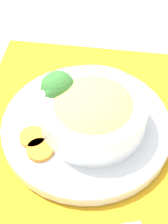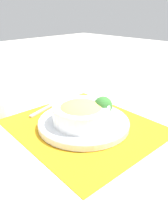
# 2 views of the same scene
# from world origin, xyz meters

# --- Properties ---
(ground_plane) EXTENTS (4.00, 4.00, 0.00)m
(ground_plane) POSITION_xyz_m (0.00, 0.00, 0.00)
(ground_plane) COLOR beige
(placemat) EXTENTS (0.46, 0.41, 0.00)m
(placemat) POSITION_xyz_m (0.00, 0.00, 0.00)
(placemat) COLOR orange
(placemat) RESTS_ON ground_plane
(plate) EXTENTS (0.28, 0.28, 0.02)m
(plate) POSITION_xyz_m (0.00, 0.00, 0.02)
(plate) COLOR silver
(plate) RESTS_ON placemat
(bowl) EXTENTS (0.17, 0.17, 0.07)m
(bowl) POSITION_xyz_m (-0.00, -0.01, 0.05)
(bowl) COLOR white
(bowl) RESTS_ON plate
(broccoli_floret) EXTENTS (0.06, 0.06, 0.07)m
(broccoli_floret) POSITION_xyz_m (0.03, 0.05, 0.06)
(broccoli_floret) COLOR #759E51
(broccoli_floret) RESTS_ON plate
(carrot_slice_near) EXTENTS (0.04, 0.04, 0.01)m
(carrot_slice_near) POSITION_xyz_m (-0.04, 0.08, 0.02)
(carrot_slice_near) COLOR orange
(carrot_slice_near) RESTS_ON plate
(carrot_slice_middle) EXTENTS (0.04, 0.04, 0.01)m
(carrot_slice_middle) POSITION_xyz_m (-0.06, 0.07, 0.02)
(carrot_slice_middle) COLOR orange
(carrot_slice_middle) RESTS_ON plate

